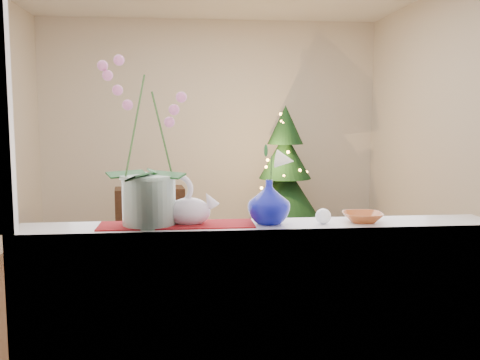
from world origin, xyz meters
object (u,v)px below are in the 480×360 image
object	(u,v)px
swan	(189,201)
paperweight	(323,216)
blue_vase	(269,199)
xmas_tree	(285,168)
side_table	(150,213)
amber_dish	(362,218)
orchid_pot	(148,142)

from	to	relation	value
swan	paperweight	xyz separation A→B (m)	(0.61, -0.04, -0.08)
blue_vase	xmas_tree	world-z (taller)	xmas_tree
side_table	amber_dish	bearing A→B (deg)	-78.50
swan	orchid_pot	bearing A→B (deg)	-176.49
paperweight	xmas_tree	world-z (taller)	xmas_tree
amber_dish	blue_vase	bearing A→B (deg)	179.48
orchid_pot	swan	xyz separation A→B (m)	(0.18, -0.01, -0.27)
blue_vase	xmas_tree	xyz separation A→B (m)	(0.84, 4.10, -0.26)
swan	xmas_tree	size ratio (longest dim) A/B	0.17
orchid_pot	paperweight	distance (m)	0.87
blue_vase	paperweight	bearing A→B (deg)	-6.55
side_table	orchid_pot	bearing A→B (deg)	-92.57
xmas_tree	side_table	world-z (taller)	xmas_tree
swan	amber_dish	bearing A→B (deg)	5.38
swan	paperweight	size ratio (longest dim) A/B	3.68
orchid_pot	amber_dish	world-z (taller)	orchid_pot
orchid_pot	amber_dish	size ratio (longest dim) A/B	4.80
swan	amber_dish	distance (m)	0.81
amber_dish	side_table	world-z (taller)	amber_dish
swan	side_table	size ratio (longest dim) A/B	0.33
side_table	blue_vase	bearing A→B (deg)	-84.63
orchid_pot	side_table	distance (m)	3.97
amber_dish	side_table	distance (m)	4.10
blue_vase	paperweight	world-z (taller)	blue_vase
orchid_pot	paperweight	size ratio (longest dim) A/B	10.66
blue_vase	swan	bearing A→B (deg)	178.62
swan	xmas_tree	bearing A→B (deg)	79.83
swan	xmas_tree	distance (m)	4.27
paperweight	side_table	bearing A→B (deg)	105.17
orchid_pot	blue_vase	distance (m)	0.61
swan	xmas_tree	world-z (taller)	xmas_tree
swan	paperweight	bearing A→B (deg)	2.81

